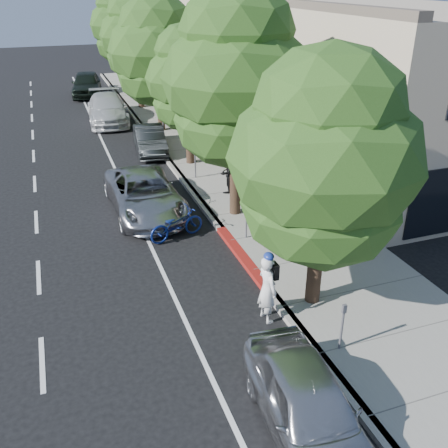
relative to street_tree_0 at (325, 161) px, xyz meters
name	(u,v)px	position (x,y,z in m)	size (l,w,h in m)	color
ground	(254,273)	(-0.90, 2.00, -4.16)	(120.00, 120.00, 0.00)	black
sidewalk	(233,174)	(1.40, 10.00, -4.09)	(4.60, 56.00, 0.15)	gray
curb	(184,181)	(-0.90, 10.00, -4.09)	(0.30, 56.00, 0.15)	#9E998E
curb_red_segment	(242,256)	(-0.90, 3.00, -4.09)	(0.32, 4.00, 0.15)	maroon
storefront_building	(285,57)	(8.70, 20.00, -0.66)	(10.00, 36.00, 7.00)	#C2AE95
street_tree_0	(325,161)	(0.00, 0.00, 0.00)	(4.79, 4.79, 6.94)	black
street_tree_1	(236,81)	(0.00, 6.00, 0.84)	(5.09, 5.09, 8.14)	black
street_tree_2	(188,80)	(0.00, 12.00, -0.16)	(3.84, 3.84, 6.45)	black
street_tree_3	(157,52)	(0.00, 18.00, 0.28)	(5.40, 5.40, 7.49)	black
street_tree_4	(136,37)	(0.00, 24.00, 0.47)	(4.74, 4.74, 7.54)	black
street_tree_5	(121,26)	(0.00, 30.00, 0.66)	(4.62, 4.62, 7.76)	black
cyclist	(267,289)	(-1.46, -0.18, -3.22)	(0.69, 0.45, 1.89)	white
bicycle	(177,224)	(-2.52, 5.00, -3.63)	(0.71, 2.03, 1.07)	navy
silver_suv	(145,194)	(-3.10, 7.50, -3.42)	(2.45, 5.31, 1.48)	#ABABB0
dark_sedan	(150,140)	(-1.40, 14.56, -3.49)	(1.41, 4.05, 1.33)	#202426
white_pickup	(107,109)	(-2.60, 21.34, -3.34)	(2.29, 5.64, 1.64)	silver
dark_suv_far	(87,84)	(-3.02, 29.67, -3.29)	(2.05, 5.09, 1.73)	black
near_car_a	(308,407)	(-2.22, -3.84, -3.44)	(1.69, 4.21, 1.43)	#B4B5B9
pedestrian	(227,172)	(0.40, 7.98, -3.16)	(0.83, 0.65, 1.71)	black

